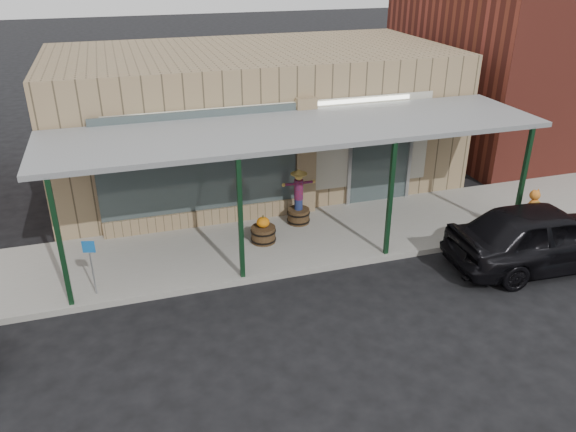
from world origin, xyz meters
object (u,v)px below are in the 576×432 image
object	(u,v)px
barrel_scarecrow	(299,205)
handicap_sign	(91,260)
barrel_pumpkin	(263,232)
parked_sedan	(544,236)

from	to	relation	value
barrel_scarecrow	handicap_sign	xyz separation A→B (m)	(-5.29, -2.01, 0.31)
barrel_pumpkin	parked_sedan	size ratio (longest dim) A/B	0.15
barrel_scarecrow	parked_sedan	size ratio (longest dim) A/B	0.33
barrel_scarecrow	parked_sedan	distance (m)	6.12
handicap_sign	parked_sedan	size ratio (longest dim) A/B	0.27
barrel_pumpkin	handicap_sign	distance (m)	4.31
barrel_scarecrow	barrel_pumpkin	distance (m)	1.46
barrel_pumpkin	handicap_sign	bearing A→B (deg)	-163.27
barrel_scarecrow	barrel_pumpkin	bearing A→B (deg)	-157.09
barrel_scarecrow	handicap_sign	world-z (taller)	barrel_scarecrow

